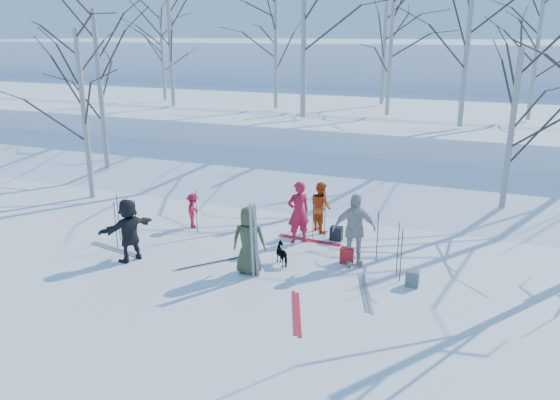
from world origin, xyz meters
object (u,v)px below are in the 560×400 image
at_px(skier_cream_east, 354,230).
at_px(skier_grey_west, 129,230).
at_px(backpack_red, 347,256).
at_px(skier_red_north, 298,212).
at_px(dog, 283,254).
at_px(backpack_dark, 336,233).
at_px(skier_redor_behind, 321,207).
at_px(skier_red_seated, 193,211).
at_px(backpack_grey, 412,279).
at_px(skier_olive_center, 249,240).

height_order(skier_cream_east, skier_grey_west, skier_cream_east).
bearing_deg(skier_grey_west, backpack_red, 132.31).
distance_m(skier_red_north, dog, 1.71).
bearing_deg(skier_red_north, skier_grey_west, -3.52).
bearing_deg(backpack_dark, skier_redor_behind, 138.53).
xyz_separation_m(skier_cream_east, dog, (-1.66, -0.65, -0.67)).
bearing_deg(skier_red_seated, skier_redor_behind, -88.00).
height_order(dog, backpack_red, dog).
height_order(skier_red_seated, backpack_grey, skier_red_seated).
relative_size(skier_olive_center, skier_red_north, 0.96).
distance_m(skier_grey_west, backpack_red, 5.64).
relative_size(skier_grey_west, backpack_red, 3.96).
relative_size(skier_red_north, backpack_dark, 4.43).
distance_m(skier_olive_center, backpack_grey, 3.98).
relative_size(skier_olive_center, skier_grey_west, 1.02).
distance_m(skier_red_north, backpack_grey, 3.89).
bearing_deg(skier_red_north, dog, 54.65).
bearing_deg(skier_grey_west, backpack_grey, 121.88).
xyz_separation_m(skier_red_north, dog, (0.18, -1.59, -0.61)).
relative_size(dog, backpack_dark, 1.63).
bearing_deg(backpack_red, skier_olive_center, -145.36).
distance_m(skier_olive_center, backpack_red, 2.62).
bearing_deg(skier_red_seated, backpack_grey, -119.28).
relative_size(skier_red_seated, dog, 1.64).
distance_m(backpack_red, backpack_dark, 1.64).
distance_m(skier_red_north, skier_red_seated, 3.38).
xyz_separation_m(skier_olive_center, skier_red_north, (0.41, 2.37, 0.04)).
xyz_separation_m(skier_redor_behind, dog, (-0.12, -2.73, -0.47)).
height_order(skier_redor_behind, dog, skier_redor_behind).
distance_m(skier_redor_behind, backpack_red, 2.55).
distance_m(skier_olive_center, skier_cream_east, 2.67).
height_order(skier_redor_behind, skier_grey_west, skier_grey_west).
height_order(backpack_red, backpack_dark, backpack_red).
bearing_deg(backpack_dark, backpack_red, -64.31).
distance_m(skier_olive_center, skier_redor_behind, 3.58).
height_order(skier_olive_center, skier_red_north, skier_red_north).
bearing_deg(skier_red_north, skier_redor_behind, -146.06).
bearing_deg(skier_red_seated, backpack_red, -115.89).
distance_m(skier_redor_behind, skier_cream_east, 2.60).
distance_m(skier_redor_behind, dog, 2.77).
bearing_deg(dog, backpack_grey, 130.18).
xyz_separation_m(skier_red_north, backpack_dark, (0.96, 0.55, -0.69)).
xyz_separation_m(skier_redor_behind, backpack_grey, (3.15, -2.81, -0.56)).
bearing_deg(dog, skier_olive_center, 4.62).
height_order(skier_redor_behind, skier_red_seated, skier_redor_behind).
bearing_deg(backpack_grey, skier_red_north, 154.15).
distance_m(skier_grey_west, backpack_dark, 5.71).
distance_m(skier_red_seated, skier_cream_east, 5.29).
bearing_deg(backpack_dark, backpack_grey, -41.73).
relative_size(skier_red_north, skier_grey_west, 1.07).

